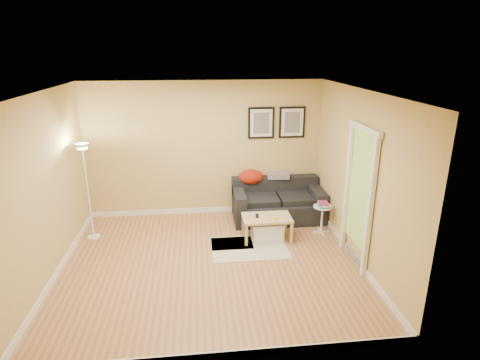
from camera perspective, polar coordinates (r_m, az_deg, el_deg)
The scene contains 25 objects.
floor at distance 6.22m, azimuth -4.26°, elevation -11.91°, with size 4.50×4.50×0.00m, color #BC7950.
ceiling at distance 5.39m, azimuth -4.94°, elevation 12.63°, with size 4.50×4.50×0.00m, color white.
wall_back at distance 7.59m, azimuth -5.11°, elevation 4.41°, with size 4.50×4.50×0.00m, color #D4BE6D.
wall_front at distance 3.84m, azimuth -3.51°, elevation -10.33°, with size 4.50×4.50×0.00m, color #D4BE6D.
wall_left at distance 6.05m, azimuth -26.38°, elevation -1.26°, with size 4.00×4.00×0.00m, color #D4BE6D.
wall_right at distance 6.16m, azimuth 16.84°, elevation 0.25°, with size 4.00×4.00×0.00m, color #D4BE6D.
baseboard_back at distance 7.98m, azimuth -4.85°, elevation -4.34°, with size 4.50×0.02×0.10m, color white.
baseboard_front at distance 4.59m, azimuth -3.19°, elevation -24.06°, with size 4.50×0.02×0.10m, color white.
baseboard_left at distance 6.54m, azimuth -24.71°, elevation -11.61°, with size 0.02×4.00×0.10m, color white.
baseboard_right at distance 6.64m, azimuth 15.74°, elevation -10.05°, with size 0.02×4.00×0.10m, color white.
sofa at distance 7.58m, azimuth 5.52°, elevation -2.98°, with size 1.70×0.90×0.75m, color black, non-canonical shape.
red_throw at distance 7.65m, azimuth 1.60°, elevation 0.44°, with size 0.48×0.36×0.28m, color #A3300F, non-canonical shape.
plaid_throw at distance 7.75m, azimuth 5.59°, elevation 0.69°, with size 0.42×0.26×0.10m, color tan, non-canonical shape.
framed_print_left at distance 7.56m, azimuth 3.08°, elevation 8.27°, with size 0.50×0.04×0.60m, color black, non-canonical shape.
framed_print_right at distance 7.68m, azimuth 7.55°, elevation 8.30°, with size 0.50×0.04×0.60m, color black, non-canonical shape.
area_rug at distance 6.61m, azimuth 1.41°, elevation -9.85°, with size 1.25×0.85×0.01m, color beige.
green_runner at distance 6.77m, azimuth -1.21°, elevation -9.12°, with size 0.70×0.50×0.01m, color #668C4C.
coffee_table at distance 6.85m, azimuth 3.89°, elevation -6.94°, with size 0.83×0.51×0.42m, color #D4AC81, non-canonical shape.
remote_control at distance 6.76m, azimuth 2.50°, elevation -5.21°, with size 0.05×0.16×0.02m, color black.
tape_roll at distance 6.67m, azimuth 5.24°, elevation -5.56°, with size 0.07×0.07×0.03m, color yellow.
storage_bin at distance 6.85m, azimuth 3.94°, elevation -7.29°, with size 0.54×0.40×0.33m, color white, non-canonical shape.
side_table at distance 7.19m, azimuth 11.77°, elevation -5.60°, with size 0.33×0.33×0.50m, color white, non-canonical shape.
book_stack at distance 7.08m, azimuth 12.06°, elevation -3.46°, with size 0.19×0.25×0.08m, color teal, non-canonical shape.
floor_lamp at distance 7.11m, azimuth -21.12°, elevation -2.00°, with size 0.22×0.22×1.70m, color white, non-canonical shape.
doorway at distance 6.10m, azimuth 16.70°, elevation -2.66°, with size 0.12×1.01×2.13m, color white, non-canonical shape.
Camera 1 is at (-0.14, -5.36, 3.16)m, focal length 29.43 mm.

